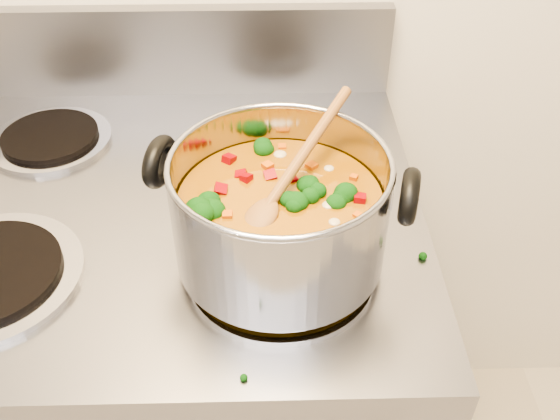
{
  "coord_description": "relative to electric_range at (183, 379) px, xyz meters",
  "views": [
    {
      "loc": [
        0.21,
        0.44,
        1.5
      ],
      "look_at": [
        0.23,
        1.02,
        1.01
      ],
      "focal_mm": 40.0,
      "sensor_mm": 36.0,
      "label": 1
    }
  ],
  "objects": [
    {
      "name": "cooktop_crumbs",
      "position": [
        0.24,
        -0.19,
        0.46
      ],
      "size": [
        0.36,
        0.15,
        0.01
      ],
      "color": "black",
      "rests_on": "electric_range"
    },
    {
      "name": "wooden_spoon",
      "position": [
        0.19,
        -0.13,
        0.58
      ],
      "size": [
        0.16,
        0.22,
        0.09
      ],
      "rotation": [
        0.0,
        0.0,
        0.99
      ],
      "color": "brown",
      "rests_on": "stockpot"
    },
    {
      "name": "electric_range",
      "position": [
        0.0,
        0.0,
        0.0
      ],
      "size": [
        0.79,
        0.71,
        1.08
      ],
      "color": "gray",
      "rests_on": "ground"
    },
    {
      "name": "stockpot",
      "position": [
        0.19,
        -0.14,
        0.54
      ],
      "size": [
        0.33,
        0.27,
        0.16
      ],
      "rotation": [
        0.0,
        0.0,
        -0.25
      ],
      "color": "#96969D",
      "rests_on": "electric_range"
    }
  ]
}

